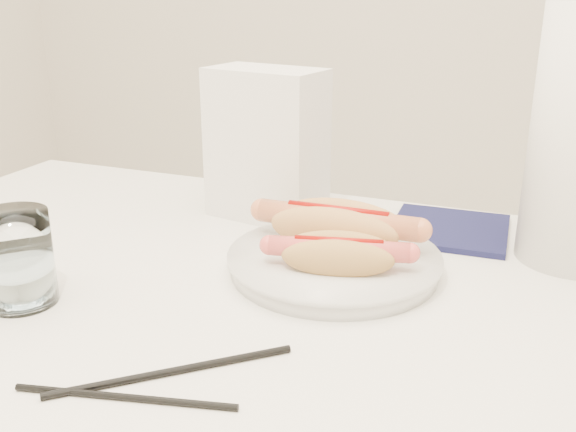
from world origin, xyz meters
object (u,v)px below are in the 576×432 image
at_px(plate, 334,264).
at_px(hotdog_left, 337,226).
at_px(napkin_box, 267,145).
at_px(hotdog_right, 338,254).
at_px(water_glass, 17,259).
at_px(table, 248,355).

distance_m(plate, hotdog_left, 0.05).
bearing_deg(napkin_box, hotdog_right, -38.38).
bearing_deg(water_glass, plate, 34.43).
relative_size(hotdog_right, napkin_box, 0.73).
bearing_deg(napkin_box, plate, -35.07).
bearing_deg(hotdog_right, table, -147.43).
xyz_separation_m(plate, hotdog_left, (-0.01, 0.03, 0.04)).
xyz_separation_m(plate, water_glass, (-0.28, -0.19, 0.04)).
relative_size(plate, napkin_box, 1.14).
bearing_deg(plate, hotdog_left, 102.22).
relative_size(hotdog_right, water_glass, 1.53).
bearing_deg(hotdog_right, plate, 100.67).
height_order(plate, napkin_box, napkin_box).
height_order(table, water_glass, water_glass).
bearing_deg(napkin_box, hotdog_left, -29.50).
bearing_deg(hotdog_left, plate, -78.42).
bearing_deg(table, plate, 62.61).
relative_size(table, water_glass, 11.86).
xyz_separation_m(plate, napkin_box, (-0.15, 0.15, 0.10)).
relative_size(plate, hotdog_right, 1.55).
bearing_deg(water_glass, hotdog_left, 39.35).
relative_size(water_glass, napkin_box, 0.48).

